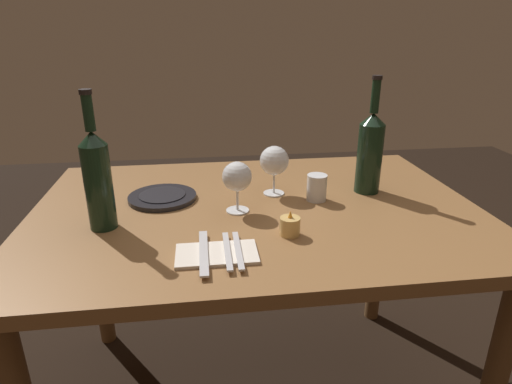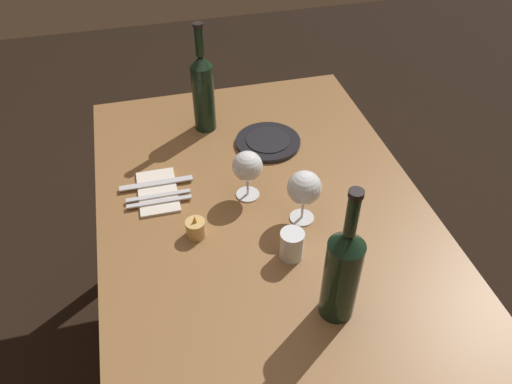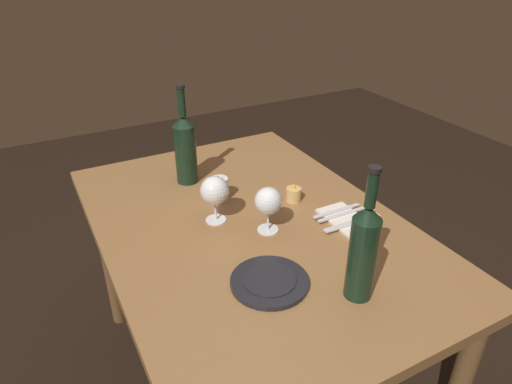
# 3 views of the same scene
# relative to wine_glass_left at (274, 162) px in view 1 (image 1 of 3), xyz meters

# --- Properties ---
(dining_table) EXTENTS (1.30, 0.90, 0.74)m
(dining_table) POSITION_rel_wine_glass_left_xyz_m (0.07, 0.09, -0.20)
(dining_table) COLOR olive
(dining_table) RESTS_ON ground
(wine_glass_left) EXTENTS (0.09, 0.09, 0.16)m
(wine_glass_left) POSITION_rel_wine_glass_left_xyz_m (0.00, 0.00, 0.00)
(wine_glass_left) COLOR white
(wine_glass_left) RESTS_ON dining_table
(wine_glass_right) EXTENTS (0.08, 0.08, 0.15)m
(wine_glass_right) POSITION_rel_wine_glass_left_xyz_m (0.13, 0.12, -0.00)
(wine_glass_right) COLOR white
(wine_glass_right) RESTS_ON dining_table
(wine_bottle) EXTENTS (0.08, 0.08, 0.36)m
(wine_bottle) POSITION_rel_wine_glass_left_xyz_m (-0.30, 0.02, 0.03)
(wine_bottle) COLOR black
(wine_bottle) RESTS_ON dining_table
(wine_bottle_second) EXTENTS (0.07, 0.07, 0.36)m
(wine_bottle_second) POSITION_rel_wine_glass_left_xyz_m (0.49, 0.18, 0.03)
(wine_bottle_second) COLOR black
(wine_bottle_second) RESTS_ON dining_table
(water_tumbler) EXTENTS (0.06, 0.06, 0.08)m
(water_tumbler) POSITION_rel_wine_glass_left_xyz_m (-0.12, 0.07, -0.07)
(water_tumbler) COLOR white
(water_tumbler) RESTS_ON dining_table
(votive_candle) EXTENTS (0.05, 0.05, 0.07)m
(votive_candle) POSITION_rel_wine_glass_left_xyz_m (0.01, 0.29, -0.08)
(votive_candle) COLOR #DBB266
(votive_candle) RESTS_ON dining_table
(dinner_plate) EXTENTS (0.21, 0.21, 0.02)m
(dinner_plate) POSITION_rel_wine_glass_left_xyz_m (0.35, 0.00, -0.10)
(dinner_plate) COLOR black
(dinner_plate) RESTS_ON dining_table
(folded_napkin) EXTENTS (0.19, 0.11, 0.01)m
(folded_napkin) POSITION_rel_wine_glass_left_xyz_m (0.20, 0.37, -0.10)
(folded_napkin) COLOR silver
(folded_napkin) RESTS_ON dining_table
(fork_inner) EXTENTS (0.01, 0.18, 0.00)m
(fork_inner) POSITION_rel_wine_glass_left_xyz_m (0.17, 0.37, -0.10)
(fork_inner) COLOR silver
(fork_inner) RESTS_ON folded_napkin
(fork_outer) EXTENTS (0.01, 0.18, 0.00)m
(fork_outer) POSITION_rel_wine_glass_left_xyz_m (0.15, 0.37, -0.10)
(fork_outer) COLOR silver
(fork_outer) RESTS_ON folded_napkin
(table_knife) EXTENTS (0.02, 0.21, 0.00)m
(table_knife) POSITION_rel_wine_glass_left_xyz_m (0.23, 0.37, -0.10)
(table_knife) COLOR silver
(table_knife) RESTS_ON folded_napkin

